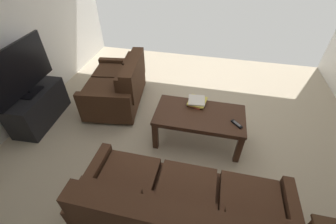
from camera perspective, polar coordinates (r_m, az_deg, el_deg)
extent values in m
cube|color=#B7A88E|center=(3.30, 4.47, -5.30)|extent=(5.08, 5.11, 0.01)
cylinder|color=black|center=(2.75, 22.31, -22.06)|extent=(0.05, 0.05, 0.06)
cylinder|color=black|center=(2.80, -11.53, -16.87)|extent=(0.05, 0.05, 0.06)
cube|color=#472B1C|center=(2.32, 3.91, -24.49)|extent=(1.71, 0.78, 0.37)
cube|color=#472B1C|center=(2.18, 20.52, -23.05)|extent=(0.53, 0.68, 0.10)
cube|color=#472B1C|center=(2.12, 4.31, -21.28)|extent=(0.53, 0.68, 0.10)
cube|color=#472B1C|center=(2.22, -11.07, -18.09)|extent=(0.53, 0.68, 0.10)
cube|color=#472B1C|center=(1.88, 3.23, -25.27)|extent=(0.51, 0.12, 0.36)
cube|color=#472B1C|center=(1.99, -14.31, -21.27)|extent=(0.51, 0.12, 0.36)
cube|color=#472B1C|center=(2.46, -18.33, -18.46)|extent=(0.11, 0.77, 0.53)
cylinder|color=black|center=(4.32, -15.85, 6.13)|extent=(0.06, 0.06, 0.06)
cylinder|color=black|center=(3.73, -19.45, -0.86)|extent=(0.06, 0.06, 0.06)
cylinder|color=black|center=(4.14, -6.97, 5.87)|extent=(0.06, 0.06, 0.06)
cylinder|color=black|center=(3.52, -9.31, -1.53)|extent=(0.06, 0.06, 0.06)
cube|color=#422819|center=(3.79, -13.34, 5.11)|extent=(0.91, 1.06, 0.34)
cube|color=#422819|center=(3.87, -13.18, 9.85)|extent=(0.75, 0.54, 0.10)
cube|color=#422819|center=(3.49, -15.24, 5.80)|extent=(0.75, 0.54, 0.10)
cube|color=#422819|center=(3.51, -8.88, 9.62)|extent=(0.30, 0.98, 0.46)
cube|color=#422819|center=(3.74, -9.78, 11.53)|extent=(0.18, 0.45, 0.32)
cube|color=#422819|center=(3.34, -11.58, 7.53)|extent=(0.18, 0.45, 0.32)
cube|color=#422819|center=(4.18, -11.56, 10.10)|extent=(0.80, 0.20, 0.50)
cube|color=#422819|center=(3.35, -15.89, 0.83)|extent=(0.80, 0.20, 0.50)
cube|color=#3D2316|center=(2.90, 8.18, -0.76)|extent=(1.16, 0.62, 0.04)
cube|color=#3D2316|center=(2.93, 8.10, -1.42)|extent=(1.07, 0.56, 0.05)
cube|color=#3D2316|center=(3.29, 17.56, -2.26)|extent=(0.07, 0.07, 0.44)
cube|color=#3D2316|center=(3.32, -0.91, 0.34)|extent=(0.07, 0.07, 0.44)
cube|color=#3D2316|center=(2.92, 17.76, -9.14)|extent=(0.07, 0.07, 0.44)
cube|color=#3D2316|center=(2.94, -3.28, -6.12)|extent=(0.07, 0.07, 0.44)
cube|color=black|center=(3.85, -30.49, 1.09)|extent=(0.47, 0.97, 0.52)
cube|color=black|center=(3.92, -31.79, 1.24)|extent=(0.07, 0.80, 0.31)
cube|color=black|center=(3.92, -29.96, 2.04)|extent=(0.21, 0.25, 0.06)
cube|color=black|center=(3.71, -31.86, 4.31)|extent=(0.22, 0.33, 0.02)
cube|color=black|center=(3.69, -32.07, 4.81)|extent=(0.04, 0.06, 0.06)
cube|color=black|center=(3.54, -33.95, 9.18)|extent=(0.10, 1.11, 0.64)
cube|color=navy|center=(3.56, -34.19, 9.18)|extent=(0.07, 1.08, 0.61)
cube|color=#C63833|center=(3.05, 7.47, 2.34)|extent=(0.23, 0.27, 0.02)
cube|color=#E0CC4C|center=(3.04, 7.56, 2.76)|extent=(0.27, 0.29, 0.02)
cube|color=silver|center=(3.03, 7.40, 3.04)|extent=(0.24, 0.25, 0.02)
cube|color=black|center=(2.83, 17.31, -2.99)|extent=(0.14, 0.14, 0.02)
cube|color=#59595B|center=(2.82, 17.35, -2.82)|extent=(0.10, 0.10, 0.00)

